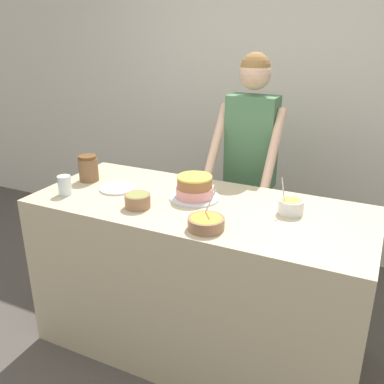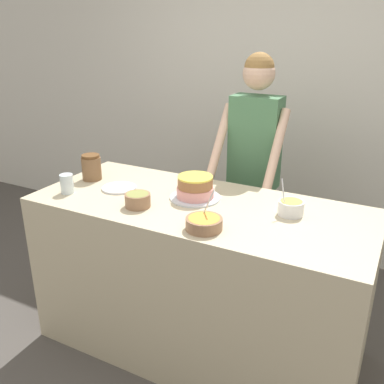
{
  "view_description": "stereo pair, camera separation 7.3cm",
  "coord_description": "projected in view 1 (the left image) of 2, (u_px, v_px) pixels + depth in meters",
  "views": [
    {
      "loc": [
        0.91,
        -1.57,
        1.88
      ],
      "look_at": [
        -0.02,
        0.36,
        1.04
      ],
      "focal_mm": 40.0,
      "sensor_mm": 36.0,
      "label": 1
    },
    {
      "loc": [
        0.97,
        -1.54,
        1.88
      ],
      "look_at": [
        -0.02,
        0.36,
        1.04
      ],
      "focal_mm": 40.0,
      "sensor_mm": 36.0,
      "label": 2
    }
  ],
  "objects": [
    {
      "name": "stoneware_jar",
      "position": [
        88.0,
        168.0,
        2.68
      ],
      "size": [
        0.12,
        0.12,
        0.16
      ],
      "color": "brown",
      "rests_on": "counter"
    },
    {
      "name": "drinking_glass",
      "position": [
        65.0,
        185.0,
        2.46
      ],
      "size": [
        0.08,
        0.08,
        0.11
      ],
      "color": "silver",
      "rests_on": "counter"
    },
    {
      "name": "frosting_bowl_orange",
      "position": [
        206.0,
        223.0,
        2.05
      ],
      "size": [
        0.18,
        0.18,
        0.18
      ],
      "color": "#936B4C",
      "rests_on": "counter"
    },
    {
      "name": "ceramic_plate",
      "position": [
        117.0,
        189.0,
        2.55
      ],
      "size": [
        0.21,
        0.21,
        0.01
      ],
      "color": "silver",
      "rests_on": "counter"
    },
    {
      "name": "frosting_bowl_olive",
      "position": [
        138.0,
        200.0,
        2.3
      ],
      "size": [
        0.14,
        0.14,
        0.07
      ],
      "color": "#936B4C",
      "rests_on": "counter"
    },
    {
      "name": "wall_back",
      "position": [
        277.0,
        101.0,
        3.51
      ],
      "size": [
        10.0,
        0.05,
        2.6
      ],
      "color": "silver",
      "rests_on": "ground_plane"
    },
    {
      "name": "cake",
      "position": [
        195.0,
        188.0,
        2.41
      ],
      "size": [
        0.29,
        0.29,
        0.13
      ],
      "color": "silver",
      "rests_on": "counter"
    },
    {
      "name": "counter",
      "position": [
        198.0,
        278.0,
        2.53
      ],
      "size": [
        1.88,
        0.8,
        0.96
      ],
      "color": "#C6B793",
      "rests_on": "ground_plane"
    },
    {
      "name": "frosting_bowl_yellow",
      "position": [
        291.0,
        206.0,
        2.22
      ],
      "size": [
        0.13,
        0.13,
        0.19
      ],
      "color": "white",
      "rests_on": "counter"
    },
    {
      "name": "person_baker",
      "position": [
        251.0,
        151.0,
        2.89
      ],
      "size": [
        0.45,
        0.47,
        1.72
      ],
      "color": "#2D2D38",
      "rests_on": "ground_plane"
    }
  ]
}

